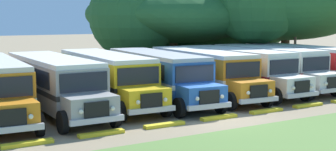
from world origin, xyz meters
The scene contains 17 objects.
ground_plane centered at (0.00, 0.00, 0.00)m, with size 220.00×220.00×0.00m, color #937F60.
parked_bus_slot_2 centered at (-6.22, 5.72, 1.58)m, with size 2.69×10.84×2.82m.
parked_bus_slot_3 centered at (-2.98, 6.43, 1.58)m, with size 3.06×10.89×2.82m.
parked_bus_slot_4 centered at (0.01, 5.78, 1.58)m, with size 3.32×10.94×2.82m.
parked_bus_slot_5 centered at (3.27, 5.86, 1.58)m, with size 3.40×10.95×2.82m.
parked_bus_slot_6 centered at (6.09, 5.90, 1.58)m, with size 2.81×10.86×2.82m.
parked_bus_slot_7 centered at (9.08, 6.14, 1.58)m, with size 2.98×10.88×2.82m.
parked_bus_slot_8 centered at (12.26, 6.24, 1.58)m, with size 3.00×10.88×2.82m.
curb_wheelstop_1 centered at (-9.16, -0.20, 0.07)m, with size 2.00×0.36×0.15m, color yellow.
curb_wheelstop_2 centered at (-6.11, -0.20, 0.07)m, with size 2.00×0.36×0.15m, color yellow.
curb_wheelstop_3 centered at (-3.05, -0.20, 0.07)m, with size 2.00×0.36×0.15m, color yellow.
curb_wheelstop_4 centered at (0.00, -0.20, 0.07)m, with size 2.00×0.36×0.15m, color yellow.
curb_wheelstop_5 centered at (3.05, -0.20, 0.07)m, with size 2.00×0.36×0.15m, color yellow.
curb_wheelstop_6 centered at (6.11, -0.20, 0.07)m, with size 2.00×0.36×0.15m, color yellow.
broad_shade_tree centered at (9.21, 18.90, 4.99)m, with size 17.93×16.46×10.07m.
secondary_tree centered at (16.57, 13.23, 6.20)m, with size 17.05×15.80×10.46m.
utility_pole centered at (14.76, 9.21, 4.18)m, with size 1.80×0.20×7.85m.
Camera 1 is at (-13.45, -17.89, 4.89)m, focal length 49.86 mm.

